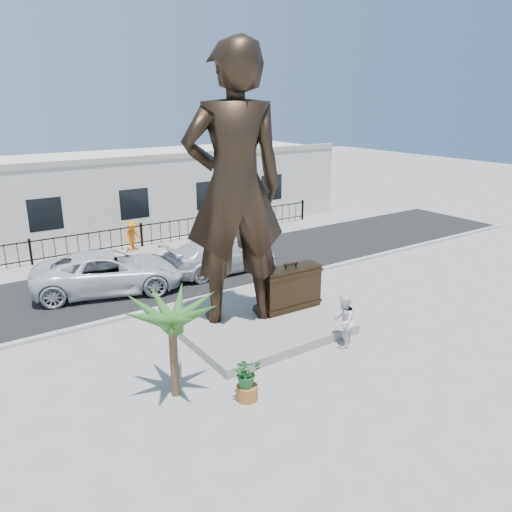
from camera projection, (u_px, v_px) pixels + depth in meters
The scene contains 16 objects.
ground at pixel (290, 337), 16.52m from camera, with size 100.00×100.00×0.00m, color #9E9991.
street at pixel (182, 271), 22.82m from camera, with size 40.00×7.00×0.01m, color black.
curb at pixel (221, 294), 20.04m from camera, with size 40.00×0.25×0.12m, color #A5A399.
far_sidewalk at pixel (148, 250), 25.97m from camera, with size 40.00×2.50×0.02m, color #9E9991.
plinth at pixel (252, 321), 17.39m from camera, with size 5.20×5.20×0.30m, color gray.
fence at pixel (142, 236), 26.42m from camera, with size 22.00×0.10×1.20m, color black.
building at pixel (112, 194), 29.25m from camera, with size 28.00×7.00×4.40m, color silver.
statue at pixel (234, 188), 15.98m from camera, with size 3.29×2.16×9.03m, color black.
suitcase at pixel (290, 288), 17.82m from camera, with size 2.23×0.71×1.57m, color black.
tourist at pixel (343, 321), 15.66m from camera, with size 0.85×0.66×1.75m, color white.
car_white at pixel (109, 272), 20.21m from camera, with size 2.74×5.95×1.65m, color silver.
car_silver at pixel (221, 255), 22.59m from camera, with size 2.17×5.33×1.55m, color silver.
worker at pixel (132, 236), 25.56m from camera, with size 1.02×0.59×1.59m, color orange.
palm_tree at pixel (176, 395), 13.31m from camera, with size 1.80×1.80×3.20m, color #2A5920, non-canonical shape.
planter at pixel (247, 393), 13.05m from camera, with size 0.56×0.56×0.40m, color #A15D2A.
shrub at pixel (247, 372), 12.87m from camera, with size 0.73×0.63×0.81m, color #20632B.
Camera 1 is at (-9.33, -11.71, 7.55)m, focal length 35.00 mm.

